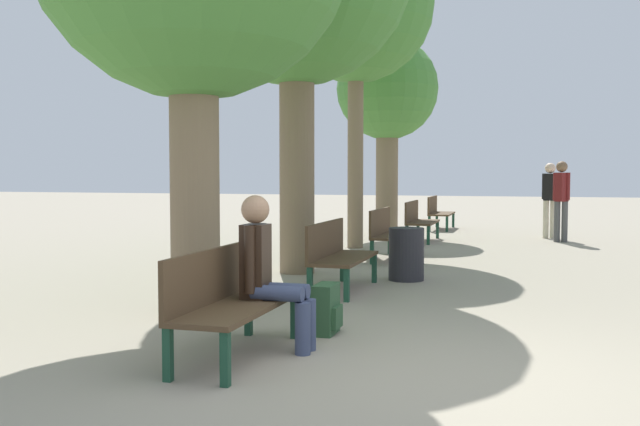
{
  "coord_description": "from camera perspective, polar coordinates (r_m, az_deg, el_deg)",
  "views": [
    {
      "loc": [
        0.76,
        -4.96,
        1.45
      ],
      "look_at": [
        -1.84,
        3.79,
        0.93
      ],
      "focal_mm": 40.0,
      "sensor_mm": 36.0,
      "label": 1
    }
  ],
  "objects": [
    {
      "name": "tree_row_3",
      "position": [
        16.85,
        5.41,
        9.52
      ],
      "size": [
        2.36,
        2.36,
        4.59
      ],
      "color": "#7A664C",
      "rests_on": "ground_plane"
    },
    {
      "name": "bench_row_2",
      "position": [
        11.98,
        5.49,
        -1.43
      ],
      "size": [
        0.52,
        1.56,
        0.85
      ],
      "color": "#4C3823",
      "rests_on": "ground_plane"
    },
    {
      "name": "tree_row_2",
      "position": [
        14.06,
        2.88,
        16.24
      ],
      "size": [
        2.97,
        2.97,
        6.14
      ],
      "color": "#7A664C",
      "rests_on": "ground_plane"
    },
    {
      "name": "bench_row_3",
      "position": [
        15.23,
        7.87,
        -0.45
      ],
      "size": [
        0.52,
        1.56,
        0.85
      ],
      "color": "#4C3823",
      "rests_on": "ground_plane"
    },
    {
      "name": "bench_row_0",
      "position": [
        5.68,
        -7.48,
        -6.64
      ],
      "size": [
        0.52,
        1.56,
        0.85
      ],
      "color": "#4C3823",
      "rests_on": "ground_plane"
    },
    {
      "name": "backpack",
      "position": [
        6.46,
        0.53,
        -7.72
      ],
      "size": [
        0.22,
        0.35,
        0.45
      ],
      "color": "#284C2D",
      "rests_on": "ground_plane"
    },
    {
      "name": "bench_row_1",
      "position": [
        8.78,
        1.34,
        -3.12
      ],
      "size": [
        0.52,
        1.56,
        0.85
      ],
      "color": "#4C3823",
      "rests_on": "ground_plane"
    },
    {
      "name": "ground_plane",
      "position": [
        5.22,
        7.73,
        -12.92
      ],
      "size": [
        80.0,
        80.0,
        0.0
      ],
      "primitive_type": "plane",
      "color": "gray"
    },
    {
      "name": "pedestrian_near",
      "position": [
        15.68,
        18.74,
        1.31
      ],
      "size": [
        0.34,
        0.3,
        1.69
      ],
      "color": "#4C4C4C",
      "rests_on": "ground_plane"
    },
    {
      "name": "bench_row_4",
      "position": [
        18.5,
        9.42,
        0.19
      ],
      "size": [
        0.52,
        1.56,
        0.85
      ],
      "color": "#4C3823",
      "rests_on": "ground_plane"
    },
    {
      "name": "person_seated",
      "position": [
        5.84,
        -4.14,
        -4.48
      ],
      "size": [
        0.61,
        0.35,
        1.27
      ],
      "color": "#384260",
      "rests_on": "ground_plane"
    },
    {
      "name": "trash_bin",
      "position": [
        9.69,
        6.92,
        -3.28
      ],
      "size": [
        0.48,
        0.48,
        0.71
      ],
      "color": "#232328",
      "rests_on": "ground_plane"
    },
    {
      "name": "pedestrian_mid",
      "position": [
        16.48,
        17.91,
        1.36
      ],
      "size": [
        0.34,
        0.26,
        1.67
      ],
      "color": "beige",
      "rests_on": "ground_plane"
    }
  ]
}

